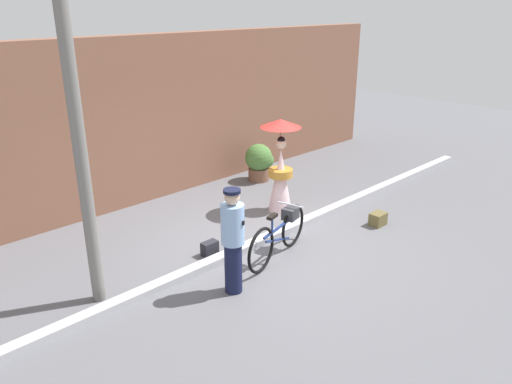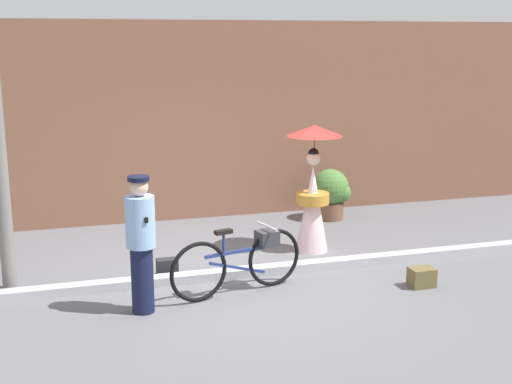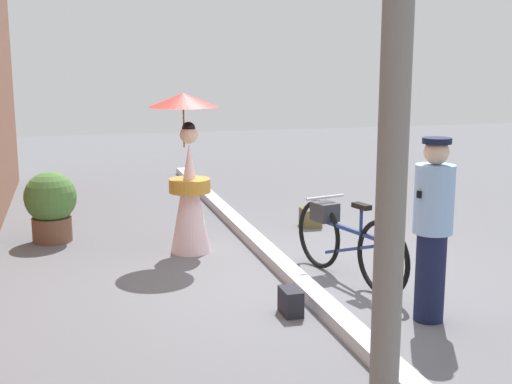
{
  "view_description": "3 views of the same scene",
  "coord_description": "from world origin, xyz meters",
  "px_view_note": "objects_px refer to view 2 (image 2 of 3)",
  "views": [
    {
      "loc": [
        -5.63,
        -5.62,
        4.04
      ],
      "look_at": [
        0.13,
        0.36,
        0.83
      ],
      "focal_mm": 34.75,
      "sensor_mm": 36.0,
      "label": 1
    },
    {
      "loc": [
        -2.25,
        -8.22,
        3.12
      ],
      "look_at": [
        0.27,
        0.42,
        1.06
      ],
      "focal_mm": 47.06,
      "sensor_mm": 36.0,
      "label": 2
    },
    {
      "loc": [
        -6.52,
        2.17,
        2.25
      ],
      "look_at": [
        0.26,
        0.29,
        0.89
      ],
      "focal_mm": 47.6,
      "sensor_mm": 36.0,
      "label": 3
    }
  ],
  "objects_px": {
    "person_with_parasol": "(313,188)",
    "potted_plant_by_door": "(331,192)",
    "bicycle_near_officer": "(242,259)",
    "backpack_spare": "(422,277)",
    "backpack_on_pavement": "(167,267)",
    "person_officer": "(141,241)"
  },
  "relations": [
    {
      "from": "person_officer",
      "to": "backpack_spare",
      "type": "distance_m",
      "value": 3.62
    },
    {
      "from": "potted_plant_by_door",
      "to": "backpack_spare",
      "type": "distance_m",
      "value": 3.45
    },
    {
      "from": "backpack_on_pavement",
      "to": "backpack_spare",
      "type": "bearing_deg",
      "value": -23.09
    },
    {
      "from": "person_officer",
      "to": "backpack_on_pavement",
      "type": "distance_m",
      "value": 1.42
    },
    {
      "from": "bicycle_near_officer",
      "to": "backpack_spare",
      "type": "height_order",
      "value": "bicycle_near_officer"
    },
    {
      "from": "person_with_parasol",
      "to": "backpack_spare",
      "type": "height_order",
      "value": "person_with_parasol"
    },
    {
      "from": "bicycle_near_officer",
      "to": "person_with_parasol",
      "type": "xyz_separation_m",
      "value": [
        1.46,
        1.38,
        0.52
      ]
    },
    {
      "from": "bicycle_near_officer",
      "to": "person_officer",
      "type": "distance_m",
      "value": 1.37
    },
    {
      "from": "person_officer",
      "to": "person_with_parasol",
      "type": "distance_m",
      "value": 3.19
    },
    {
      "from": "person_with_parasol",
      "to": "potted_plant_by_door",
      "type": "xyz_separation_m",
      "value": [
        0.96,
        1.59,
        -0.48
      ]
    },
    {
      "from": "backpack_on_pavement",
      "to": "backpack_spare",
      "type": "distance_m",
      "value": 3.35
    },
    {
      "from": "bicycle_near_officer",
      "to": "person_officer",
      "type": "xyz_separation_m",
      "value": [
        -1.27,
        -0.27,
        0.43
      ]
    },
    {
      "from": "potted_plant_by_door",
      "to": "backpack_on_pavement",
      "type": "relative_size",
      "value": 3.15
    },
    {
      "from": "bicycle_near_officer",
      "to": "backpack_on_pavement",
      "type": "height_order",
      "value": "bicycle_near_officer"
    },
    {
      "from": "potted_plant_by_door",
      "to": "backpack_on_pavement",
      "type": "distance_m",
      "value": 3.88
    },
    {
      "from": "person_with_parasol",
      "to": "backpack_on_pavement",
      "type": "xyz_separation_m",
      "value": [
        -2.27,
        -0.53,
        -0.83
      ]
    },
    {
      "from": "bicycle_near_officer",
      "to": "potted_plant_by_door",
      "type": "xyz_separation_m",
      "value": [
        2.42,
        2.96,
        0.05
      ]
    },
    {
      "from": "backpack_spare",
      "to": "person_officer",
      "type": "bearing_deg",
      "value": 176.91
    },
    {
      "from": "person_with_parasol",
      "to": "backpack_spare",
      "type": "xyz_separation_m",
      "value": [
        0.81,
        -1.84,
        -0.83
      ]
    },
    {
      "from": "person_officer",
      "to": "backpack_spare",
      "type": "relative_size",
      "value": 5.13
    },
    {
      "from": "bicycle_near_officer",
      "to": "person_officer",
      "type": "height_order",
      "value": "person_officer"
    },
    {
      "from": "potted_plant_by_door",
      "to": "backpack_spare",
      "type": "relative_size",
      "value": 2.83
    }
  ]
}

